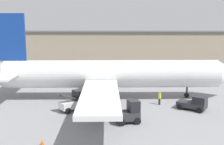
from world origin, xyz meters
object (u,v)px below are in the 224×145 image
airplane (105,74)px  ground_crew_worker (160,98)px  belt_loader_truck (75,101)px  safety_cone_near (42,142)px  baggage_tug (129,113)px  pushback_tug (194,103)px

airplane → ground_crew_worker: size_ratio=21.54×
ground_crew_worker → belt_loader_truck: bearing=-166.3°
belt_loader_truck → safety_cone_near: 10.56m
ground_crew_worker → safety_cone_near: size_ratio=3.25×
airplane → ground_crew_worker: airplane is taller
ground_crew_worker → baggage_tug: size_ratio=0.59×
pushback_tug → safety_cone_near: 19.79m
ground_crew_worker → pushback_tug: pushback_tug is taller
ground_crew_worker → baggage_tug: baggage_tug is taller
baggage_tug → pushback_tug: (8.47, 4.69, -0.24)m
belt_loader_truck → baggage_tug: bearing=-73.2°
baggage_tug → belt_loader_truck: bearing=130.7°
ground_crew_worker → pushback_tug: 4.69m
baggage_tug → pushback_tug: baggage_tug is taller
safety_cone_near → pushback_tug: bearing=32.9°
airplane → belt_loader_truck: bearing=-123.8°
pushback_tug → safety_cone_near: (-16.61, -10.75, -0.62)m
baggage_tug → belt_loader_truck: baggage_tug is taller
airplane → pushback_tug: airplane is taller
ground_crew_worker → baggage_tug: (-4.38, -6.99, 0.18)m
baggage_tug → ground_crew_worker: bearing=41.6°
airplane → pushback_tug: bearing=-27.8°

